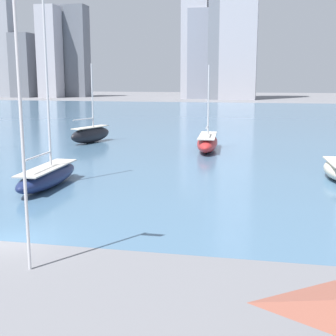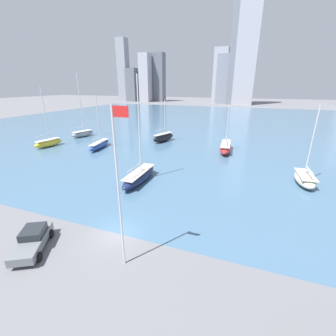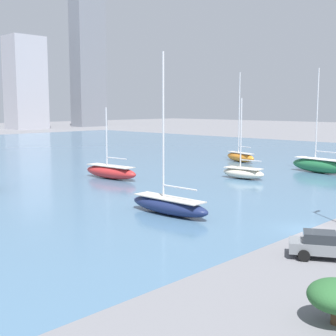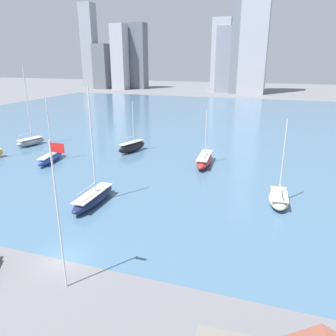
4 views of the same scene
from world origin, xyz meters
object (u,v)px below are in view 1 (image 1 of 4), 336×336
flag_pole (22,118)px  sailboat_red (207,142)px  sailboat_navy (48,175)px  sailboat_black (91,134)px

flag_pole → sailboat_red: flag_pole is taller
sailboat_navy → sailboat_black: sailboat_navy is taller
flag_pole → sailboat_red: size_ratio=1.27×
flag_pole → sailboat_red: 36.43m
flag_pole → sailboat_navy: sailboat_navy is taller
flag_pole → sailboat_navy: 17.33m
sailboat_navy → sailboat_black: bearing=102.6°
flag_pole → sailboat_navy: bearing=113.2°
sailboat_red → sailboat_black: bearing=162.7°
sailboat_navy → sailboat_black: 25.23m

